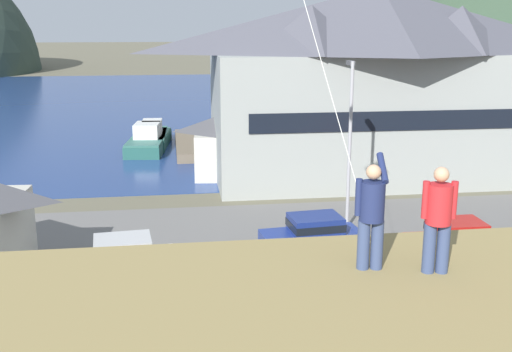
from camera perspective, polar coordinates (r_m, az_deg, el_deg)
The scene contains 17 objects.
ground_plane at distance 20.23m, azimuth 7.91°, elevation -15.00°, with size 600.00×600.00×0.00m, color #66604C.
parking_lot_pad at distance 24.55m, azimuth 4.73°, elevation -9.34°, with size 40.00×20.00×0.10m, color slate.
bay_water at distance 77.75m, azimuth -4.18°, elevation 6.78°, with size 360.00×84.00×0.03m, color navy.
harbor_lodge at distance 39.66m, azimuth 11.09°, elevation 8.75°, with size 21.46×9.75×11.85m.
storage_shed_waterside at distance 40.07m, azimuth -1.52°, elevation 3.25°, with size 6.54×5.27×4.40m.
wharf_dock at distance 49.04m, azimuth -5.51°, elevation 2.89°, with size 3.20×10.55×0.70m.
moored_boat_wharfside at distance 49.38m, azimuth -9.84°, elevation 3.26°, with size 3.58×8.52×2.16m.
moored_boat_outer_mooring at distance 47.04m, azimuth -0.94°, elevation 2.93°, with size 2.88×8.15×2.16m.
moored_boat_inner_slip at distance 50.85m, azimuth -9.46°, elevation 3.58°, with size 2.42×6.76×2.16m.
parked_car_back_row_left at distance 19.19m, azimuth -3.63°, elevation -12.98°, with size 4.32×2.31×1.82m.
parked_car_back_row_right at distance 24.06m, azimuth -12.34°, elevation -7.53°, with size 4.36×2.38×1.82m.
parked_car_front_row_red at distance 21.29m, azimuth 10.02°, elevation -10.33°, with size 4.35×2.35×1.82m.
parked_car_mid_row_far at distance 26.73m, azimuth 18.08°, elevation -5.70°, with size 4.22×2.09×1.82m.
parked_car_front_row_end at distance 26.16m, azimuth 5.25°, elevation -5.47°, with size 4.35×2.36×1.82m.
parking_light_pole at distance 29.19m, azimuth 8.62°, elevation 3.70°, with size 0.24×0.78×7.94m.
person_kite_flyer at distance 10.07m, azimuth 10.58°, elevation -3.33°, with size 0.56×0.64×1.86m.
person_companion at distance 10.16m, azimuth 16.43°, elevation -3.61°, with size 0.54×0.40×1.74m.
Camera 1 is at (-5.09, -16.97, 9.77)m, focal length 43.47 mm.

